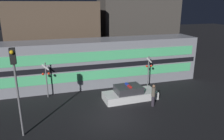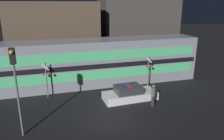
# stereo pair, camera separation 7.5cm
# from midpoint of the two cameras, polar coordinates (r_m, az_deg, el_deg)

# --- Properties ---
(ground_plane) EXTENTS (120.00, 120.00, 0.00)m
(ground_plane) POSITION_cam_midpoint_polar(r_m,az_deg,el_deg) (15.76, -0.36, -12.58)
(ground_plane) COLOR black
(train) EXTENTS (20.47, 3.06, 4.45)m
(train) POSITION_cam_midpoint_polar(r_m,az_deg,el_deg) (21.52, -4.17, 2.02)
(train) COLOR gray
(train) RESTS_ON ground_plane
(police_car) EXTENTS (4.56, 1.98, 1.32)m
(police_car) POSITION_cam_midpoint_polar(r_m,az_deg,el_deg) (18.55, 4.49, -6.20)
(police_car) COLOR silver
(police_car) RESTS_ON ground_plane
(pedestrian) EXTENTS (0.30, 0.30, 1.80)m
(pedestrian) POSITION_cam_midpoint_polar(r_m,az_deg,el_deg) (17.40, 10.62, -6.50)
(pedestrian) COLOR #2D2833
(pedestrian) RESTS_ON ground_plane
(crossing_signal_near) EXTENTS (0.67, 0.27, 3.07)m
(crossing_signal_near) POSITION_cam_midpoint_polar(r_m,az_deg,el_deg) (20.88, 9.43, 0.18)
(crossing_signal_near) COLOR slate
(crossing_signal_near) RESTS_ON ground_plane
(crossing_signal_far) EXTENTS (0.67, 0.27, 3.09)m
(crossing_signal_far) POSITION_cam_midpoint_polar(r_m,az_deg,el_deg) (19.14, -16.89, -1.89)
(crossing_signal_far) COLOR slate
(crossing_signal_far) RESTS_ON ground_plane
(traffic_light_corner) EXTENTS (0.30, 0.46, 5.47)m
(traffic_light_corner) POSITION_cam_midpoint_polar(r_m,az_deg,el_deg) (13.46, -24.08, -1.37)
(traffic_light_corner) COLOR slate
(traffic_light_corner) RESTS_ON ground_plane
(building_left) EXTENTS (10.20, 6.89, 7.98)m
(building_left) POSITION_cam_midpoint_polar(r_m,az_deg,el_deg) (28.01, -15.07, 8.70)
(building_left) COLOR brown
(building_left) RESTS_ON ground_plane
(building_center) EXTENTS (10.57, 4.83, 8.67)m
(building_center) POSITION_cam_midpoint_polar(r_m,az_deg,el_deg) (31.62, 6.60, 10.70)
(building_center) COLOR #47423D
(building_center) RESTS_ON ground_plane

